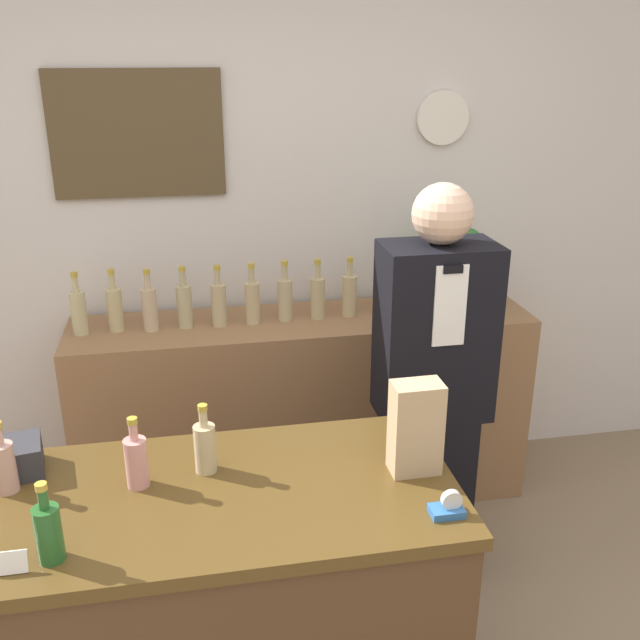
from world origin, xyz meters
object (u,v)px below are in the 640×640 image
at_px(shopkeeper, 431,399).
at_px(tape_dispenser, 448,507).
at_px(potted_plant, 457,263).
at_px(paper_bag, 416,428).

distance_m(shopkeeper, tape_dispenser, 0.86).
height_order(potted_plant, paper_bag, potted_plant).
relative_size(paper_bag, tape_dispenser, 3.14).
bearing_deg(paper_bag, tape_dispenser, -83.85).
height_order(potted_plant, tape_dispenser, potted_plant).
xyz_separation_m(shopkeeper, paper_bag, (-0.26, -0.59, 0.23)).
bearing_deg(shopkeeper, paper_bag, -114.02).
relative_size(shopkeeper, potted_plant, 4.22).
relative_size(potted_plant, tape_dispenser, 4.35).
xyz_separation_m(potted_plant, tape_dispenser, (-0.59, -1.51, -0.21)).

